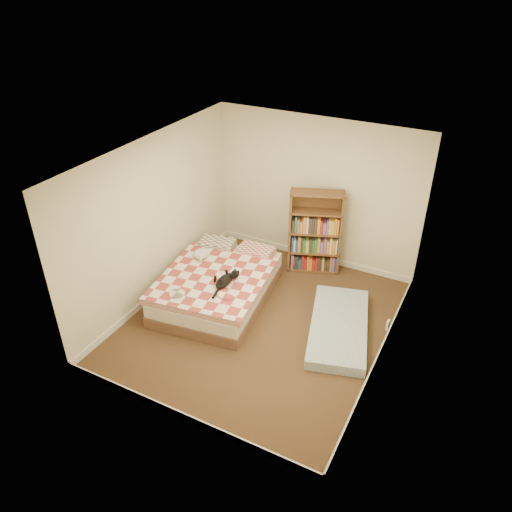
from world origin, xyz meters
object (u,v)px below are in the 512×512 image
at_px(bookshelf, 315,241).
at_px(white_dog, 202,254).
at_px(bed, 219,284).
at_px(floor_mattress, 339,327).
at_px(black_cat, 226,280).

distance_m(bookshelf, white_dog, 1.88).
distance_m(bed, floor_mattress, 1.93).
xyz_separation_m(black_cat, white_dog, (-0.70, 0.44, 0.00)).
bearing_deg(bookshelf, floor_mattress, -76.73).
distance_m(floor_mattress, black_cat, 1.75).
height_order(black_cat, white_dog, black_cat).
bearing_deg(black_cat, bookshelf, 83.06).
bearing_deg(bed, floor_mattress, -5.51).
relative_size(bookshelf, white_dog, 4.21).
distance_m(black_cat, white_dog, 0.82).
distance_m(bookshelf, black_cat, 1.84).
bearing_deg(bookshelf, white_dog, -159.28).
bearing_deg(black_cat, floor_mattress, 26.52).
xyz_separation_m(floor_mattress, white_dog, (-2.35, 0.13, 0.48)).
bearing_deg(bed, white_dog, 147.16).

